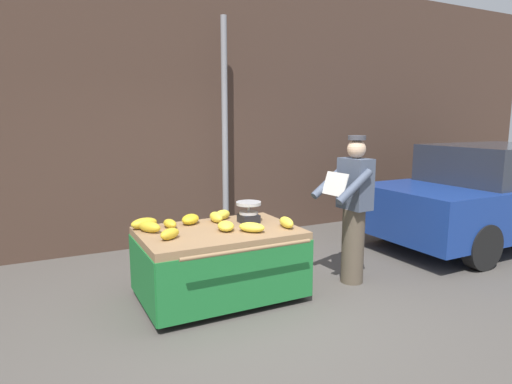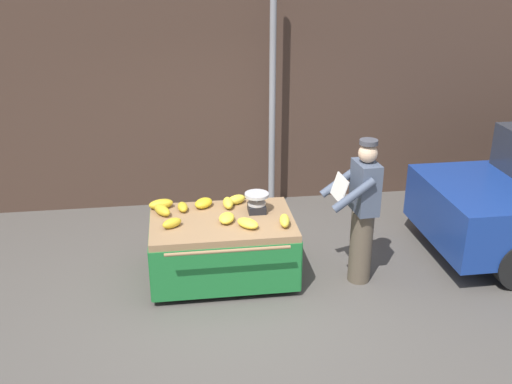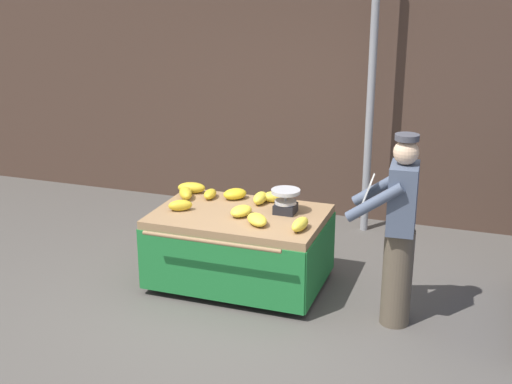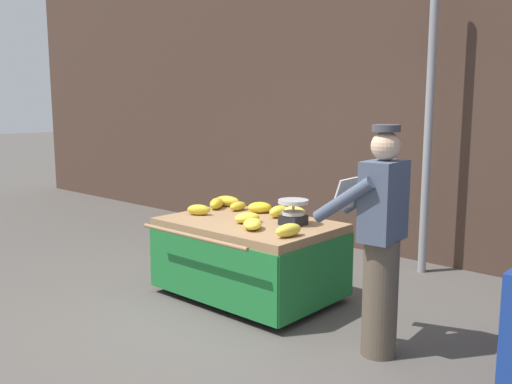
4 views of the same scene
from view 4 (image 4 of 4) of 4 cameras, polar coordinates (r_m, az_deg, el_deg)
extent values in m
plane|color=#514C47|center=(5.05, -3.81, -12.63)|extent=(60.00, 60.00, 0.00)
cube|color=#473328|center=(7.06, 13.68, 10.55)|extent=(16.00, 0.24, 4.15)
cylinder|color=gray|center=(6.29, 17.22, 6.99)|extent=(0.09, 0.09, 3.35)
cube|color=#93704C|center=(5.33, -0.72, -3.38)|extent=(1.63, 1.09, 0.08)
cylinder|color=black|center=(5.92, -5.96, -5.76)|extent=(0.05, 0.70, 0.70)
cylinder|color=#B7B7BC|center=(5.94, -6.16, -5.71)|extent=(0.01, 0.13, 0.13)
cylinder|color=black|center=(4.97, 5.59, -8.68)|extent=(0.05, 0.70, 0.70)
cylinder|color=#B7B7BC|center=(4.95, 5.87, -8.75)|extent=(0.01, 0.13, 0.13)
cylinder|color=#4C4742|center=(5.76, 2.43, -6.30)|extent=(0.05, 0.05, 0.67)
cube|color=#1E7233|center=(5.04, -4.94, -8.15)|extent=(1.63, 0.02, 0.60)
cube|color=#1E7233|center=(5.81, 2.94, -5.79)|extent=(1.63, 0.02, 0.60)
cube|color=#1E7233|center=(5.97, -6.49, -5.41)|extent=(0.02, 1.09, 0.60)
cube|color=#1E7233|center=(4.92, 6.35, -8.61)|extent=(0.02, 1.09, 0.60)
cylinder|color=#93704C|center=(4.83, -6.56, -4.52)|extent=(1.30, 0.04, 0.04)
cube|color=black|center=(5.15, 3.81, -2.87)|extent=(0.20, 0.20, 0.09)
cylinder|color=#B7B7BC|center=(5.13, 3.82, -1.78)|extent=(0.02, 0.02, 0.11)
cylinder|color=#B7B7BC|center=(5.12, 3.83, -0.98)|extent=(0.28, 0.28, 0.03)
cylinder|color=#B7B7BC|center=(5.14, 3.82, -2.16)|extent=(0.21, 0.21, 0.03)
ellipsoid|color=gold|center=(5.92, -4.05, -1.18)|extent=(0.25, 0.30, 0.11)
ellipsoid|color=yellow|center=(5.48, 3.87, -2.03)|extent=(0.26, 0.22, 0.11)
ellipsoid|color=gold|center=(5.82, -1.85, -1.45)|extent=(0.14, 0.24, 0.09)
ellipsoid|color=yellow|center=(4.69, 3.33, -3.92)|extent=(0.15, 0.28, 0.11)
ellipsoid|color=yellow|center=(4.96, -0.36, -3.28)|extent=(0.30, 0.32, 0.10)
ellipsoid|color=yellow|center=(5.22, -0.91, -2.64)|extent=(0.23, 0.29, 0.10)
ellipsoid|color=yellow|center=(5.48, 2.34, -2.00)|extent=(0.12, 0.25, 0.11)
ellipsoid|color=gold|center=(5.69, 0.39, -1.58)|extent=(0.29, 0.29, 0.11)
ellipsoid|color=gold|center=(6.05, -2.94, -0.93)|extent=(0.32, 0.21, 0.11)
ellipsoid|color=gold|center=(5.61, -5.88, -1.82)|extent=(0.26, 0.22, 0.11)
cylinder|color=brown|center=(4.30, 12.54, -10.51)|extent=(0.26, 0.26, 0.88)
cube|color=#475166|center=(4.11, 12.89, -0.89)|extent=(0.26, 0.40, 0.58)
sphere|color=#DBB28E|center=(4.07, 13.09, 4.60)|extent=(0.21, 0.21, 0.21)
cylinder|color=#3F3F47|center=(4.06, 13.16, 6.36)|extent=(0.20, 0.20, 0.05)
cylinder|color=#475166|center=(4.02, 8.88, -0.84)|extent=(0.48, 0.12, 0.37)
cylinder|color=#475166|center=(4.39, 11.54, -0.08)|extent=(0.48, 0.12, 0.37)
cube|color=silver|center=(4.24, 9.23, -0.20)|extent=(0.12, 0.35, 0.25)
camera|label=1|loc=(5.20, -51.89, 5.97)|focal=30.65mm
camera|label=2|loc=(4.90, -81.27, 22.68)|focal=41.62mm
camera|label=3|loc=(2.60, -107.64, 23.26)|focal=47.77mm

